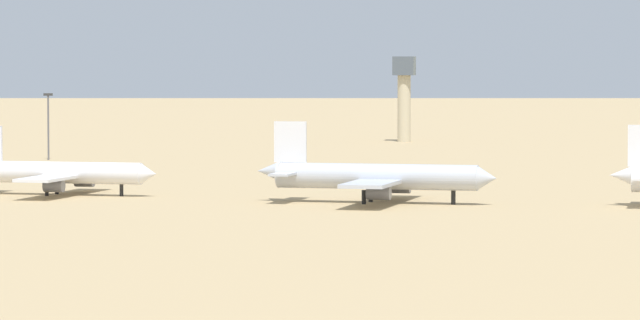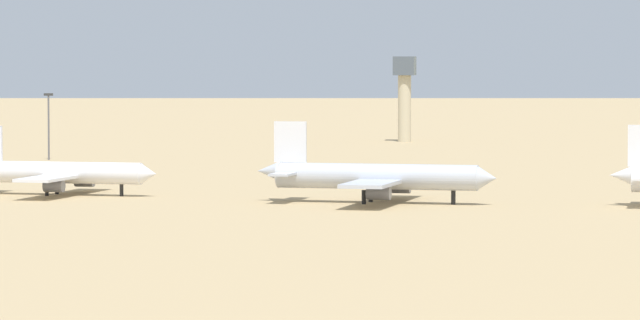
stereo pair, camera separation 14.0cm
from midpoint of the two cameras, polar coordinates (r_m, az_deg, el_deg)
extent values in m
plane|color=tan|center=(264.39, 1.58, -1.32)|extent=(4000.00, 4000.00, 0.00)
pyramid|color=slate|center=(1472.97, 0.53, 4.67)|extent=(373.54, 365.42, 125.44)
cylinder|color=white|center=(283.45, -7.83, -0.37)|extent=(25.79, 5.30, 3.20)
cone|color=white|center=(278.48, -5.17, -0.42)|extent=(2.64, 3.23, 3.04)
cube|color=white|center=(283.18, -7.68, -0.47)|extent=(7.53, 25.98, 0.45)
cylinder|color=slate|center=(288.51, -7.08, -0.63)|extent=(3.02, 1.99, 1.76)
cylinder|color=slate|center=(277.40, -7.99, -0.78)|extent=(3.02, 1.99, 1.76)
cylinder|color=black|center=(280.07, -5.98, -0.91)|extent=(0.56, 0.56, 1.76)
cylinder|color=black|center=(285.83, -7.90, -0.84)|extent=(0.56, 0.56, 1.76)
cylinder|color=black|center=(282.29, -8.20, -0.89)|extent=(0.56, 0.56, 1.76)
cylinder|color=silver|center=(265.01, 1.69, -0.50)|extent=(28.73, 5.88, 3.57)
cone|color=silver|center=(262.05, 5.01, -0.55)|extent=(2.94, 3.60, 3.39)
cone|color=silver|center=(268.80, -1.53, -0.33)|extent=(3.80, 3.31, 3.03)
cube|color=white|center=(267.78, -0.91, 0.54)|extent=(4.66, 0.82, 5.80)
cube|color=silver|center=(271.44, -0.71, -0.34)|extent=(3.34, 6.28, 0.32)
cube|color=silver|center=(264.57, -1.11, -0.42)|extent=(3.34, 6.28, 0.32)
cube|color=silver|center=(264.85, 1.88, -0.62)|extent=(8.37, 28.94, 0.50)
cylinder|color=slate|center=(271.27, 2.37, -0.79)|extent=(3.36, 2.22, 1.96)
cylinder|color=slate|center=(258.23, 1.75, -0.99)|extent=(3.36, 2.22, 1.96)
cylinder|color=black|center=(263.04, 4.00, -1.13)|extent=(0.62, 0.62, 1.96)
cylinder|color=black|center=(267.57, 1.51, -1.06)|extent=(0.62, 0.62, 1.96)
cylinder|color=black|center=(263.41, 1.31, -1.12)|extent=(0.62, 0.62, 1.96)
cone|color=white|center=(263.23, 9.03, -0.46)|extent=(3.63, 3.13, 2.98)
cylinder|color=#C6B793|center=(465.86, 2.53, 1.55)|extent=(3.20, 3.20, 16.27)
cube|color=#4C5660|center=(465.72, 2.53, 2.84)|extent=(5.20, 5.20, 4.59)
cylinder|color=#59595E|center=(383.65, -8.15, 0.96)|extent=(0.36, 0.36, 12.85)
cube|color=#333333|center=(383.48, -8.16, 1.96)|extent=(1.80, 0.50, 0.50)
camera|label=1|loc=(0.07, -90.02, 0.00)|focal=106.85mm
camera|label=2|loc=(0.07, 89.98, 0.00)|focal=106.85mm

